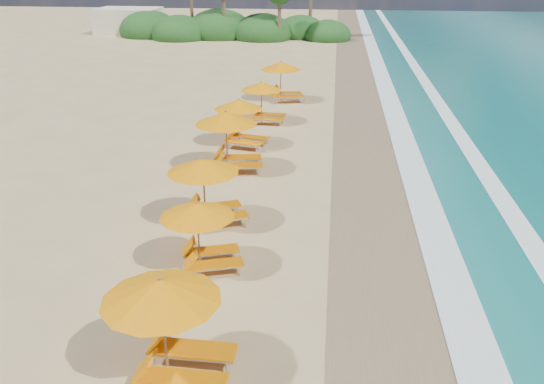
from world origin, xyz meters
TOP-DOWN VIEW (x-y plane):
  - ground at (0.00, 0.00)m, footprint 160.00×160.00m
  - wet_sand at (4.00, 0.00)m, footprint 4.00×160.00m
  - surf_foam at (6.70, 0.00)m, footprint 4.00×160.00m
  - station_2 at (-1.24, -7.87)m, footprint 2.81×2.60m
  - station_3 at (-1.63, -3.18)m, footprint 2.80×2.73m
  - station_4 at (-2.11, -0.17)m, footprint 3.24×3.22m
  - station_5 at (-2.28, 4.99)m, footprint 3.21×3.07m
  - station_6 at (-2.34, 8.29)m, footprint 2.93×2.83m
  - station_7 at (-1.79, 12.51)m, footprint 2.53×2.34m
  - station_8 at (-1.20, 17.52)m, footprint 3.18×3.08m
  - treeline at (-9.94, 45.51)m, footprint 25.80×8.80m
  - beach_building at (-22.00, 48.00)m, footprint 7.00×5.00m

SIDE VIEW (x-z plane):
  - ground at x=0.00m, z-range 0.00..0.00m
  - wet_sand at x=4.00m, z-range 0.00..0.01m
  - surf_foam at x=6.70m, z-range 0.02..0.03m
  - treeline at x=-9.94m, z-range -3.87..5.86m
  - station_3 at x=-1.63m, z-range 0.13..2.33m
  - station_7 at x=-1.79m, z-range 0.14..2.46m
  - station_6 at x=-2.34m, z-range 0.14..2.51m
  - station_4 at x=-2.11m, z-range 0.15..2.62m
  - beach_building at x=-22.00m, z-range 0.00..2.80m
  - station_8 at x=-1.20m, z-range 0.15..2.70m
  - station_2 at x=-1.24m, z-range 0.16..2.74m
  - station_5 at x=-2.28m, z-range 0.16..2.83m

